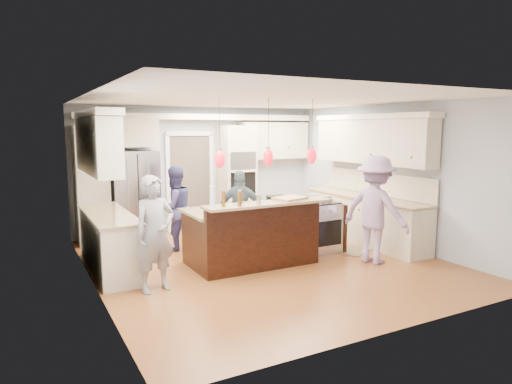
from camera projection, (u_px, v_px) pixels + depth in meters
ground_plane at (266, 262)px, 7.71m from camera, size 6.00×6.00×0.00m
room_shell at (266, 154)px, 7.46m from camera, size 5.54×6.04×2.72m
refrigerator at (135, 195)px, 9.17m from camera, size 0.90×0.70×1.80m
oven_column at (237, 177)px, 10.23m from camera, size 0.72×0.69×2.30m
back_upper_cabinets at (170, 156)px, 9.54m from camera, size 5.30×0.61×2.54m
right_counter_run at (367, 189)px, 8.97m from camera, size 0.64×3.10×2.51m
left_cabinets at (105, 205)px, 7.13m from camera, size 0.64×2.30×2.51m
kitchen_island at (251, 234)px, 7.59m from camera, size 2.10×1.46×1.12m
island_range at (317, 227)px, 8.32m from camera, size 0.82×0.71×0.92m
pendant_lights at (268, 157)px, 6.90m from camera, size 1.75×0.15×1.03m
person_bar_end at (155, 234)px, 6.24m from camera, size 0.66×0.51×1.62m
person_far_left at (174, 208)px, 8.40m from camera, size 0.88×0.76×1.56m
person_far_right at (241, 210)px, 8.40m from camera, size 0.93×0.72×1.48m
person_range_side at (375, 210)px, 7.58m from camera, size 1.01×1.31×1.80m
floor_rug at (341, 249)px, 8.53m from camera, size 1.01×1.17×0.01m
water_bottle at (212, 197)px, 6.50m from camera, size 0.09×0.09×0.30m
beer_bottle_a at (223, 199)px, 6.57m from camera, size 0.07×0.07×0.22m
beer_bottle_b at (239, 198)px, 6.59m from camera, size 0.06×0.06×0.23m
beer_bottle_c at (240, 197)px, 6.81m from camera, size 0.06×0.06×0.22m
drink_can at (259, 199)px, 6.86m from camera, size 0.09×0.09×0.14m
cutting_board at (290, 198)px, 7.23m from camera, size 0.58×0.48×0.04m
pot_large at (312, 198)px, 8.23m from camera, size 0.23×0.23×0.14m
pot_small at (327, 199)px, 8.28m from camera, size 0.21×0.21×0.10m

